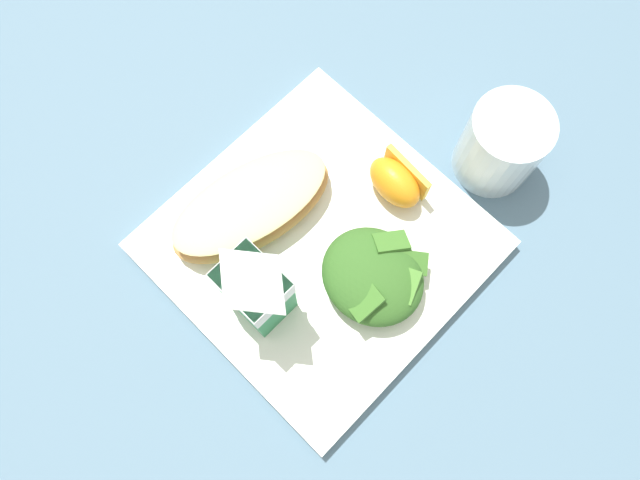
{
  "coord_description": "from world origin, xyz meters",
  "views": [
    {
      "loc": [
        -0.11,
        0.12,
        0.57
      ],
      "look_at": [
        0.0,
        0.0,
        0.03
      ],
      "focal_mm": 32.76,
      "sensor_mm": 36.0,
      "label": 1
    }
  ],
  "objects_px": {
    "white_plate": "(320,245)",
    "drinking_clear_cup": "(501,145)",
    "orange_wedge_front": "(396,181)",
    "milk_carton": "(256,289)",
    "cheesy_pizza_bread": "(251,206)",
    "green_salad_pile": "(373,276)"
  },
  "relations": [
    {
      "from": "milk_carton",
      "to": "drinking_clear_cup",
      "type": "height_order",
      "value": "milk_carton"
    },
    {
      "from": "milk_carton",
      "to": "drinking_clear_cup",
      "type": "distance_m",
      "value": 0.28
    },
    {
      "from": "white_plate",
      "to": "cheesy_pizza_bread",
      "type": "bearing_deg",
      "value": 19.21
    },
    {
      "from": "white_plate",
      "to": "drinking_clear_cup",
      "type": "xyz_separation_m",
      "value": [
        -0.06,
        -0.19,
        0.04
      ]
    },
    {
      "from": "white_plate",
      "to": "milk_carton",
      "type": "relative_size",
      "value": 2.55
    },
    {
      "from": "milk_carton",
      "to": "orange_wedge_front",
      "type": "distance_m",
      "value": 0.18
    },
    {
      "from": "green_salad_pile",
      "to": "milk_carton",
      "type": "relative_size",
      "value": 0.91
    },
    {
      "from": "milk_carton",
      "to": "cheesy_pizza_bread",
      "type": "bearing_deg",
      "value": -38.1
    },
    {
      "from": "green_salad_pile",
      "to": "milk_carton",
      "type": "height_order",
      "value": "milk_carton"
    },
    {
      "from": "cheesy_pizza_bread",
      "to": "orange_wedge_front",
      "type": "bearing_deg",
      "value": -125.22
    },
    {
      "from": "milk_carton",
      "to": "orange_wedge_front",
      "type": "xyz_separation_m",
      "value": [
        -0.01,
        -0.17,
        -0.04
      ]
    },
    {
      "from": "orange_wedge_front",
      "to": "milk_carton",
      "type": "bearing_deg",
      "value": 86.4
    },
    {
      "from": "orange_wedge_front",
      "to": "drinking_clear_cup",
      "type": "distance_m",
      "value": 0.11
    },
    {
      "from": "cheesy_pizza_bread",
      "to": "drinking_clear_cup",
      "type": "relative_size",
      "value": 2.11
    },
    {
      "from": "white_plate",
      "to": "green_salad_pile",
      "type": "xyz_separation_m",
      "value": [
        -0.06,
        -0.01,
        0.03
      ]
    },
    {
      "from": "white_plate",
      "to": "drinking_clear_cup",
      "type": "height_order",
      "value": "drinking_clear_cup"
    },
    {
      "from": "green_salad_pile",
      "to": "orange_wedge_front",
      "type": "distance_m",
      "value": 0.1
    },
    {
      "from": "white_plate",
      "to": "orange_wedge_front",
      "type": "bearing_deg",
      "value": -98.01
    },
    {
      "from": "orange_wedge_front",
      "to": "cheesy_pizza_bread",
      "type": "bearing_deg",
      "value": 54.78
    },
    {
      "from": "cheesy_pizza_bread",
      "to": "milk_carton",
      "type": "relative_size",
      "value": 1.67
    },
    {
      "from": "white_plate",
      "to": "milk_carton",
      "type": "bearing_deg",
      "value": 91.53
    },
    {
      "from": "white_plate",
      "to": "green_salad_pile",
      "type": "distance_m",
      "value": 0.07
    }
  ]
}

